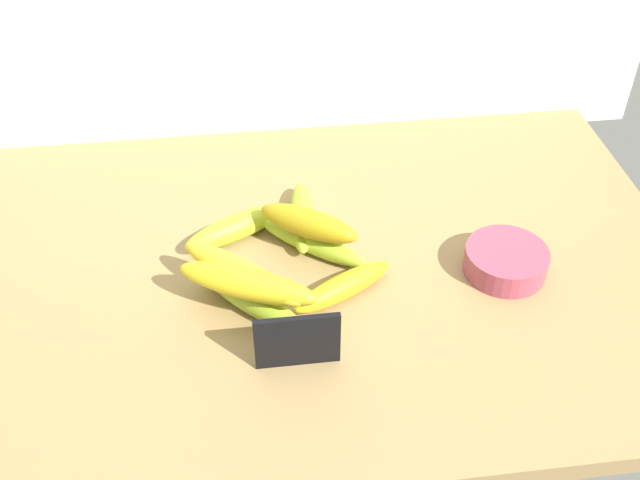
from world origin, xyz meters
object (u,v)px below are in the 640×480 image
banana_1 (313,243)px  banana_4 (343,286)px  chalkboard_sign (297,342)px  banana_0 (302,217)px  banana_2 (236,227)px  banana_5 (242,274)px  banana_3 (250,298)px  banana_6 (308,223)px  banana_7 (247,284)px  fruit_bowl (506,261)px

banana_1 → banana_4: size_ratio=1.16×
banana_1 → chalkboard_sign: bearing=-101.9°
banana_0 → banana_2: (-10.37, -1.50, 0.19)cm
banana_5 → banana_3: bearing=-44.6°
banana_0 → banana_1: 6.30cm
banana_2 → banana_3: size_ratio=0.95×
banana_1 → banana_6: size_ratio=1.21×
chalkboard_sign → banana_4: (7.71, 11.46, -2.05)cm
chalkboard_sign → banana_3: chalkboard_sign is taller
banana_2 → chalkboard_sign: bearing=-75.4°
banana_7 → chalkboard_sign: bearing=-58.0°
fruit_bowl → banana_1: size_ratio=0.63×
banana_3 → banana_6: banana_6 is taller
banana_7 → banana_6: bearing=51.9°
fruit_bowl → banana_0: (-28.56, 14.15, -0.09)cm
banana_4 → banana_7: (-13.42, -2.31, 4.39)cm
fruit_bowl → banana_6: (-28.20, 7.85, 3.72)cm
banana_0 → banana_1: (0.99, -6.22, -0.12)cm
banana_5 → chalkboard_sign: bearing=-60.8°
banana_4 → banana_6: 11.36cm
banana_2 → banana_7: banana_7 is taller
banana_3 → banana_1: bearing=47.6°
banana_5 → banana_1: bearing=42.7°
fruit_bowl → banana_3: bearing=-175.4°
banana_1 → banana_4: 10.55cm
banana_6 → fruit_bowl: bearing=-15.5°
fruit_bowl → banana_2: bearing=162.0°
banana_5 → banana_4: bearing=0.1°
chalkboard_sign → banana_5: 13.28cm
fruit_bowl → banana_4: (-24.40, -2.14, -0.13)cm
banana_6 → banana_3: bearing=-130.8°
chalkboard_sign → banana_2: bearing=104.6°
chalkboard_sign → banana_1: bearing=78.1°
banana_4 → banana_0: bearing=104.3°
fruit_bowl → banana_3: 37.72cm
banana_0 → banana_1: bearing=-80.9°
chalkboard_sign → banana_1: 22.11cm
banana_4 → banana_7: banana_7 is taller
chalkboard_sign → fruit_bowl: bearing=23.0°
fruit_bowl → banana_4: 24.50cm
banana_0 → banana_3: (-9.03, -17.20, 0.15)cm
banana_3 → banana_4: bearing=4.0°
banana_5 → banana_7: banana_7 is taller
banana_2 → banana_3: same height
banana_0 → banana_5: 19.54cm
fruit_bowl → banana_2: banana_2 is taller
banana_0 → banana_1: banana_0 is taller
chalkboard_sign → banana_5: (-6.39, 11.44, 2.13)cm
banana_0 → banana_4: 16.81cm
banana_3 → banana_5: (-0.91, 0.89, 3.98)cm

